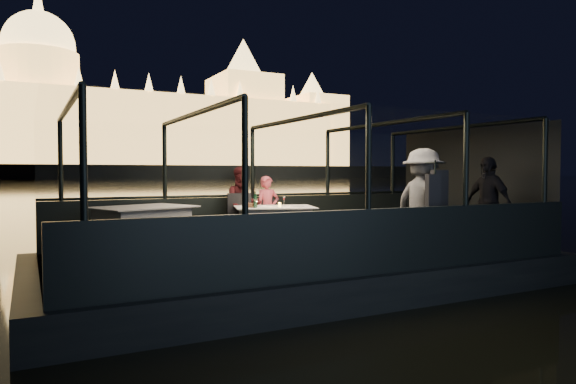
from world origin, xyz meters
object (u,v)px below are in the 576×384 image
person_man_maroon (243,205)px  chair_port_left (243,222)px  passenger_dark (488,203)px  wine_bottle (255,199)px  chair_port_right (273,221)px  passenger_stripe (423,205)px  dining_table_aft (143,233)px  coat_stand (435,204)px  person_woman_coral (267,205)px  dining_table_central (274,227)px

person_man_maroon → chair_port_left: bearing=-100.7°
passenger_dark → wine_bottle: bearing=-115.7°
chair_port_right → passenger_stripe: (1.60, -2.49, 0.40)m
dining_table_aft → passenger_stripe: size_ratio=0.87×
chair_port_left → passenger_dark: (3.69, -2.49, 0.40)m
coat_stand → passenger_stripe: passenger_stripe is taller
passenger_dark → wine_bottle: (-3.70, 1.88, 0.06)m
dining_table_aft → coat_stand: coat_stand is taller
wine_bottle → person_woman_coral: bearing=53.7°
coat_stand → person_woman_coral: coat_stand is taller
chair_port_right → dining_table_aft: bearing=-161.3°
wine_bottle → dining_table_aft: bearing=169.7°
dining_table_aft → person_man_maroon: (2.05, 0.59, 0.36)m
chair_port_left → passenger_stripe: size_ratio=0.55×
person_woman_coral → wine_bottle: size_ratio=4.52×
passenger_stripe → passenger_dark: passenger_stripe is taller
chair_port_left → passenger_stripe: (2.26, -2.41, 0.40)m
dining_table_central → passenger_dark: size_ratio=0.86×
coat_stand → person_man_maroon: 3.77m
passenger_stripe → person_woman_coral: bearing=28.0°
person_woman_coral → coat_stand: bearing=-65.6°
dining_table_aft → chair_port_left: chair_port_left is taller
wine_bottle → chair_port_left: bearing=88.3°
person_man_maroon → passenger_stripe: size_ratio=0.84×
dining_table_aft → wine_bottle: 2.01m
dining_table_aft → person_man_maroon: person_man_maroon is taller
chair_port_left → person_woman_coral: bearing=33.9°
chair_port_left → coat_stand: bearing=-44.0°
dining_table_aft → dining_table_central: bearing=-4.6°
dining_table_central → dining_table_aft: (-2.36, 0.19, 0.00)m
chair_port_left → wine_bottle: wine_bottle is taller
coat_stand → wine_bottle: coat_stand is taller
dining_table_aft → coat_stand: bearing=-33.6°
person_man_maroon → wine_bottle: bearing=-88.7°
chair_port_right → coat_stand: bearing=-53.7°
dining_table_central → person_woman_coral: person_woman_coral is taller
dining_table_aft → wine_bottle: bearing=-10.3°
dining_table_central → passenger_stripe: passenger_stripe is taller
passenger_stripe → passenger_dark: size_ratio=1.07×
dining_table_central → coat_stand: bearing=-56.7°
coat_stand → person_woman_coral: 3.49m
coat_stand → passenger_dark: 1.69m
chair_port_left → person_man_maroon: (0.12, 0.32, 0.30)m
dining_table_central → chair_port_left: size_ratio=1.47×
coat_stand → dining_table_central: bearing=123.3°
dining_table_central → person_woman_coral: 0.83m
chair_port_left → dining_table_aft: bearing=-161.4°
dining_table_aft → passenger_stripe: bearing=-27.2°
dining_table_central → passenger_dark: (3.25, -2.04, 0.47)m
coat_stand → passenger_stripe: size_ratio=0.88×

